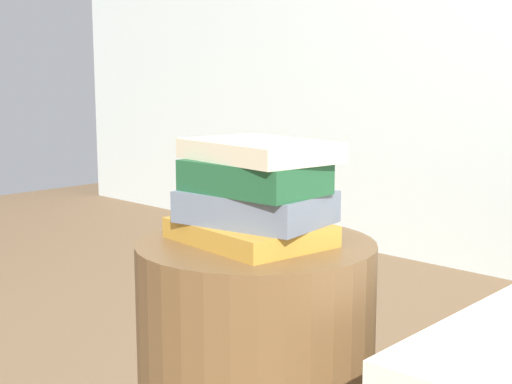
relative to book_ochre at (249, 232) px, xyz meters
name	(u,v)px	position (x,y,z in m)	size (l,w,h in m)	color
book_ochre	(249,232)	(0.00, 0.00, 0.00)	(0.28, 0.20, 0.04)	#B7842D
book_slate	(258,206)	(0.01, 0.01, 0.05)	(0.25, 0.19, 0.06)	slate
book_forest	(254,177)	(0.02, 0.00, 0.11)	(0.24, 0.16, 0.06)	#1E512D
book_cream	(259,150)	(0.01, 0.02, 0.15)	(0.27, 0.19, 0.04)	beige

